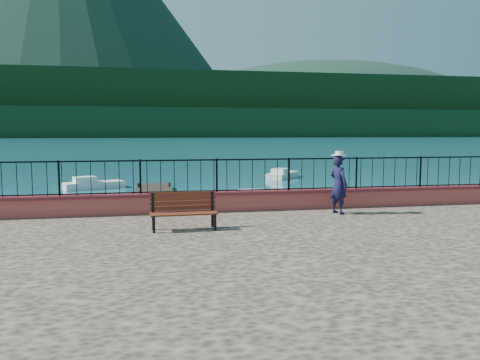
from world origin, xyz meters
name	(u,v)px	position (x,y,z in m)	size (l,w,h in m)	color
ground	(254,292)	(0.00, 0.00, 0.00)	(2000.00, 2000.00, 0.00)	#19596B
parapet	(227,201)	(0.00, 3.70, 1.49)	(28.00, 0.46, 0.58)	#B65041
railing	(227,176)	(0.00, 3.70, 2.25)	(27.00, 0.05, 0.95)	black
dock	(155,205)	(-2.00, 12.00, 0.15)	(2.00, 16.00, 0.30)	#2D231C
far_forest	(152,123)	(0.00, 300.00, 9.00)	(900.00, 60.00, 18.00)	black
foothills	(151,108)	(0.00, 360.00, 22.00)	(900.00, 120.00, 44.00)	black
companion_hill	(325,134)	(220.00, 560.00, 0.00)	(448.00, 384.00, 180.00)	#142D23
park_bench	(184,218)	(-1.45, 1.27, 1.47)	(1.62, 0.58, 0.89)	black
person	(339,185)	(3.07, 2.66, 2.04)	(0.61, 0.40, 1.68)	black
hat	(339,153)	(3.07, 2.66, 2.94)	(0.44, 0.44, 0.12)	silver
boat_0	(86,203)	(-5.04, 11.53, 0.40)	(3.29, 1.30, 0.80)	silver
boat_1	(264,198)	(3.14, 11.72, 0.40)	(3.71, 1.30, 0.80)	silver
boat_3	(94,182)	(-5.67, 20.45, 0.40)	(3.63, 1.30, 0.80)	silver
boat_5	(283,173)	(7.83, 24.68, 0.40)	(3.74, 1.30, 0.80)	silver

